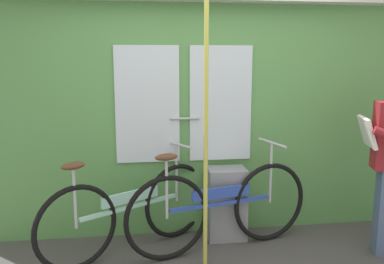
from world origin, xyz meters
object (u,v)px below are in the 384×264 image
object	(u,v)px
bicycle_leaning_behind	(220,208)
trash_bin_by_wall	(226,203)
bicycle_near_door	(130,211)
handrail_pole	(206,136)

from	to	relation	value
bicycle_leaning_behind	trash_bin_by_wall	world-z (taller)	bicycle_leaning_behind
bicycle_near_door	bicycle_leaning_behind	size ratio (longest dim) A/B	0.87
bicycle_near_door	handrail_pole	distance (m)	1.01
bicycle_leaning_behind	handrail_pole	world-z (taller)	handrail_pole
trash_bin_by_wall	handrail_pole	xyz separation A→B (m)	(-0.29, -0.51, 0.77)
bicycle_near_door	trash_bin_by_wall	world-z (taller)	bicycle_near_door
bicycle_near_door	bicycle_leaning_behind	bearing A→B (deg)	-36.13
trash_bin_by_wall	handrail_pole	size ratio (longest dim) A/B	0.31
bicycle_near_door	bicycle_leaning_behind	distance (m)	0.81
bicycle_leaning_behind	trash_bin_by_wall	size ratio (longest dim) A/B	2.51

